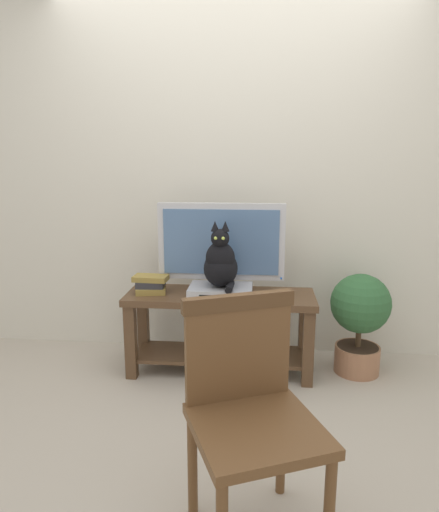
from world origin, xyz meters
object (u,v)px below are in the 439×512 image
media_box (221,292)px  potted_plant (360,316)px  wooden_chair (249,399)px  book_stack (151,284)px  tv (221,246)px  cat (221,263)px  tv_stand (220,319)px

media_box → potted_plant: size_ratio=0.59×
wooden_chair → book_stack: bearing=118.2°
media_box → tv: bearing=94.2°
cat → potted_plant: 1.00m
cat → potted_plant: size_ratio=0.62×
wooden_chair → potted_plant: (0.69, 1.37, -0.14)m
cat → book_stack: (-0.47, 0.09, -0.18)m
tv_stand → potted_plant: bearing=4.0°
tv → media_box: size_ratio=2.09×
tv → cat: 0.19m
wooden_chair → book_stack: wooden_chair is taller
tv_stand → book_stack: 0.52m
tv → media_box: 0.31m
cat → book_stack: size_ratio=1.83×
tv → wooden_chair: 1.43m
media_box → potted_plant: potted_plant is taller
tv → book_stack: tv is taller
tv → wooden_chair: size_ratio=0.92×
media_box → potted_plant: bearing=9.9°
tv → book_stack: bearing=-169.5°
tv → media_box: tv is taller
tv_stand → tv: bearing=90.0°
book_stack → potted_plant: 1.40m
cat → wooden_chair: (0.22, -1.20, -0.25)m
book_stack → potted_plant: (1.38, 0.08, -0.21)m
book_stack → potted_plant: potted_plant is taller
tv → cat: size_ratio=1.97×
tv → cat: bearing=-85.7°
tv → tv_stand: bearing=-90.0°
media_box → potted_plant: (0.91, 0.16, -0.19)m
cat → wooden_chair: bearing=-79.8°
tv_stand → tv: size_ratio=1.49×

